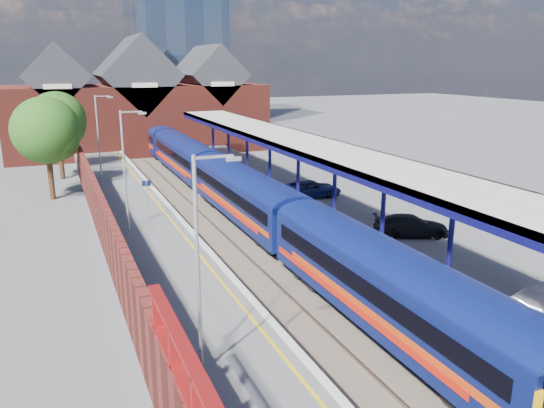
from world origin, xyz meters
The scene contains 21 objects.
ground centered at (0.00, 30.00, 0.00)m, with size 240.00×240.00×0.00m, color #5B5B5E.
ballast_bed centered at (0.00, 20.00, 0.03)m, with size 6.00×76.00×0.06m, color #473D33.
rails centered at (0.00, 20.00, 0.12)m, with size 4.51×76.00×0.14m.
left_platform centered at (-5.50, 20.00, 0.50)m, with size 5.00×76.00×1.00m, color #565659.
right_platform centered at (6.00, 20.00, 0.50)m, with size 6.00×76.00×1.00m, color #565659.
coping_left centered at (-3.15, 20.00, 1.02)m, with size 0.30×76.00×0.05m, color silver.
coping_right centered at (3.15, 20.00, 1.02)m, with size 0.30×76.00×0.05m, color silver.
yellow_line centered at (-3.75, 20.00, 1.01)m, with size 0.14×76.00×0.01m, color yellow.
train centered at (1.49, 32.04, 2.12)m, with size 2.87×65.90×3.45m.
canopy centered at (5.48, 21.95, 5.25)m, with size 4.50×52.00×4.48m.
lamp_post_b centered at (-6.36, 6.00, 4.99)m, with size 1.48×0.18×7.00m.
lamp_post_c centered at (-6.36, 22.00, 4.99)m, with size 1.48×0.18×7.00m.
lamp_post_d centered at (-6.36, 38.00, 4.99)m, with size 1.48×0.18×7.00m.
platform_sign centered at (-5.00, 24.00, 2.69)m, with size 0.55×0.08×2.50m.
brick_wall centered at (-8.10, 13.54, 2.45)m, with size 0.35×50.00×3.86m.
station_building centered at (0.00, 58.00, 5.45)m, with size 30.00×12.12×13.78m.
glass_tower centered at (10.00, 80.00, 20.20)m, with size 14.20×14.20×40.30m.
tree_near centered at (-10.35, 35.91, 5.35)m, with size 5.20×5.20×8.10m.
tree_far centered at (-9.35, 43.91, 5.35)m, with size 5.20×5.20×8.10m.
parked_car_dark centered at (8.20, 14.77, 1.61)m, with size 1.71×4.20×1.22m, color black.
parked_car_blue centered at (7.21, 25.18, 1.59)m, with size 1.96×4.26×1.18m, color navy.
Camera 1 is at (-10.24, -8.70, 10.53)m, focal length 35.00 mm.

